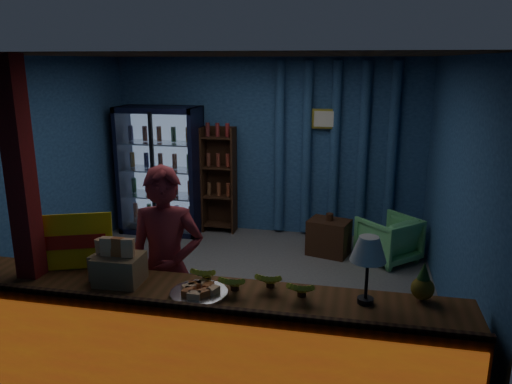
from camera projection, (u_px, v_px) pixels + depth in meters
ground at (230, 292)px, 5.66m from camera, size 4.60×4.60×0.00m
room_walls at (228, 156)px, 5.26m from camera, size 4.60×4.60×4.60m
counter at (164, 346)px, 3.74m from camera, size 4.40×0.57×0.99m
support_post at (28, 232)px, 3.75m from camera, size 0.16×0.16×2.60m
beverage_cooler at (163, 171)px, 7.55m from camera, size 1.20×0.62×1.90m
bottle_shelf at (220, 180)px, 7.55m from camera, size 0.50×0.28×1.60m
curtain_folds at (334, 150)px, 7.15m from camera, size 1.74×0.14×2.50m
framed_picture at (325, 119)px, 7.03m from camera, size 0.36×0.04×0.28m
shopkeeper at (167, 269)px, 4.15m from camera, size 0.69×0.52×1.74m
green_chair at (389, 239)px, 6.49m from camera, size 0.92×0.92×0.60m
side_table at (329, 237)px, 6.72m from camera, size 0.61×0.51×0.58m
yellow_sign at (77, 241)px, 3.93m from camera, size 0.55×0.30×0.43m
snack_box_left at (114, 264)px, 3.75m from camera, size 0.32×0.28×0.32m
snack_box_centre at (119, 267)px, 3.67m from camera, size 0.34×0.28×0.35m
pastry_tray at (199, 292)px, 3.51m from camera, size 0.41×0.41×0.07m
banana_bunches at (252, 281)px, 3.56m from camera, size 0.94×0.28×0.15m
table_lamp at (368, 252)px, 3.30m from camera, size 0.24×0.24×0.48m
pineapple at (423, 285)px, 3.40m from camera, size 0.16×0.16×0.27m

